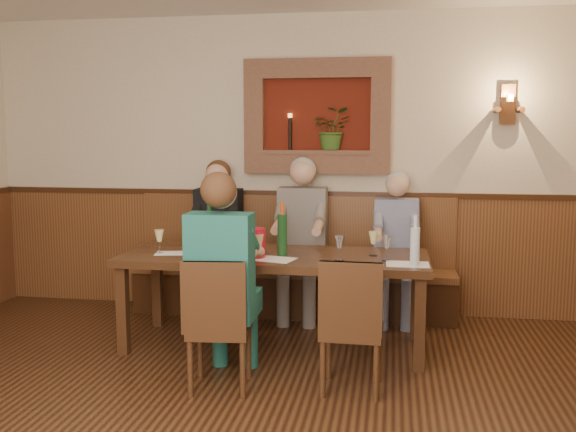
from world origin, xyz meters
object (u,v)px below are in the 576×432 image
(chair_near_left, at_px, (220,351))
(person_bench_mid, at_px, (301,252))
(spittoon_bucket, at_px, (253,243))
(chair_near_right, at_px, (351,352))
(bench, at_px, (293,280))
(wine_bottle_green_a, at_px, (282,234))
(person_bench_right, at_px, (396,261))
(wine_bottle_green_b, at_px, (209,229))
(water_bottle, at_px, (415,246))
(dining_table, at_px, (275,263))
(person_chair_front, at_px, (224,296))
(person_bench_left, at_px, (217,251))

(chair_near_left, height_order, person_bench_mid, person_bench_mid)
(spittoon_bucket, bearing_deg, chair_near_right, -38.95)
(bench, relative_size, chair_near_right, 3.32)
(person_bench_mid, xyz_separation_m, wine_bottle_green_a, (-0.02, -0.87, 0.31))
(person_bench_right, height_order, wine_bottle_green_b, person_bench_right)
(person_bench_right, xyz_separation_m, wine_bottle_green_b, (-1.51, -0.73, 0.36))
(chair_near_right, relative_size, water_bottle, 2.43)
(wine_bottle_green_a, bearing_deg, dining_table, 152.33)
(dining_table, relative_size, water_bottle, 6.47)
(wine_bottle_green_b, bearing_deg, person_chair_front, -68.10)
(chair_near_right, relative_size, wine_bottle_green_a, 2.18)
(bench, bearing_deg, person_chair_front, -96.83)
(person_bench_left, bearing_deg, person_chair_front, -72.71)
(person_bench_left, height_order, person_bench_mid, person_bench_mid)
(bench, height_order, person_bench_left, person_bench_left)
(person_bench_mid, relative_size, water_bottle, 3.99)
(chair_near_left, relative_size, person_chair_front, 0.62)
(wine_bottle_green_a, bearing_deg, person_bench_mid, 88.36)
(chair_near_right, height_order, person_chair_front, person_chair_front)
(chair_near_left, height_order, person_chair_front, person_chair_front)
(chair_near_left, distance_m, spittoon_bucket, 0.97)
(chair_near_right, xyz_separation_m, wine_bottle_green_a, (-0.59, 0.77, 0.66))
(bench, height_order, chair_near_left, bench)
(person_bench_mid, relative_size, wine_bottle_green_b, 3.62)
(bench, height_order, spittoon_bucket, bench)
(person_bench_right, bearing_deg, water_bottle, -83.69)
(person_bench_mid, bearing_deg, person_chair_front, -100.53)
(person_chair_front, height_order, spittoon_bucket, person_chair_front)
(chair_near_right, xyz_separation_m, person_bench_mid, (-0.57, 1.64, 0.35))
(person_bench_mid, relative_size, spittoon_bucket, 6.61)
(person_bench_mid, bearing_deg, wine_bottle_green_a, -91.64)
(person_bench_left, relative_size, person_chair_front, 1.00)
(chair_near_right, height_order, person_bench_left, person_bench_left)
(water_bottle, bearing_deg, wine_bottle_green_a, 165.37)
(chair_near_right, distance_m, wine_bottle_green_b, 1.66)
(bench, relative_size, person_bench_right, 2.21)
(chair_near_left, relative_size, person_bench_left, 0.62)
(spittoon_bucket, relative_size, water_bottle, 0.60)
(person_bench_mid, height_order, wine_bottle_green_a, person_bench_mid)
(spittoon_bucket, bearing_deg, person_bench_left, 119.79)
(person_bench_right, xyz_separation_m, spittoon_bucket, (-1.09, -0.99, 0.30))
(person_bench_mid, bearing_deg, person_bench_left, 179.93)
(bench, distance_m, spittoon_bucket, 1.23)
(dining_table, bearing_deg, chair_near_left, -102.66)
(bench, distance_m, person_bench_right, 0.98)
(chair_near_left, bearing_deg, person_bench_mid, 74.14)
(person_bench_right, distance_m, water_bottle, 1.20)
(chair_near_right, height_order, wine_bottle_green_a, wine_bottle_green_a)
(dining_table, height_order, person_bench_left, person_bench_left)
(chair_near_left, height_order, person_bench_right, person_bench_right)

